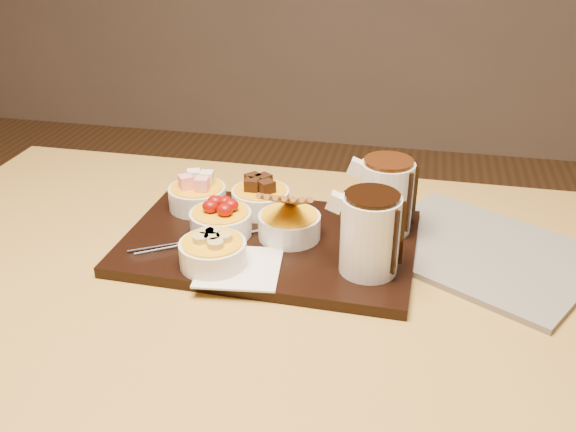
% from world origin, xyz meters
% --- Properties ---
extents(dining_table, '(1.20, 0.80, 0.75)m').
position_xyz_m(dining_table, '(0.00, 0.00, 0.65)').
color(dining_table, '#BB9545').
rests_on(dining_table, ground).
extents(serving_board, '(0.47, 0.31, 0.02)m').
position_xyz_m(serving_board, '(0.03, 0.08, 0.76)').
color(serving_board, black).
rests_on(serving_board, dining_table).
extents(napkin, '(0.13, 0.13, 0.00)m').
position_xyz_m(napkin, '(0.00, -0.02, 0.77)').
color(napkin, white).
rests_on(napkin, serving_board).
extents(bowl_marshmallows, '(0.10, 0.10, 0.04)m').
position_xyz_m(bowl_marshmallows, '(-0.12, 0.15, 0.79)').
color(bowl_marshmallows, white).
rests_on(bowl_marshmallows, serving_board).
extents(bowl_cake, '(0.10, 0.10, 0.04)m').
position_xyz_m(bowl_cake, '(-0.01, 0.17, 0.79)').
color(bowl_cake, white).
rests_on(bowl_cake, serving_board).
extents(bowl_strawberries, '(0.10, 0.10, 0.04)m').
position_xyz_m(bowl_strawberries, '(-0.05, 0.07, 0.79)').
color(bowl_strawberries, white).
rests_on(bowl_strawberries, serving_board).
extents(bowl_biscotti, '(0.10, 0.10, 0.04)m').
position_xyz_m(bowl_biscotti, '(0.06, 0.08, 0.79)').
color(bowl_biscotti, white).
rests_on(bowl_biscotti, serving_board).
extents(bowl_bananas, '(0.10, 0.10, 0.04)m').
position_xyz_m(bowl_bananas, '(-0.04, -0.02, 0.79)').
color(bowl_bananas, white).
rests_on(bowl_bananas, serving_board).
extents(pitcher_dark_chocolate, '(0.09, 0.09, 0.12)m').
position_xyz_m(pitcher_dark_chocolate, '(0.19, 0.01, 0.83)').
color(pitcher_dark_chocolate, silver).
rests_on(pitcher_dark_chocolate, serving_board).
extents(pitcher_milk_chocolate, '(0.09, 0.09, 0.12)m').
position_xyz_m(pitcher_milk_chocolate, '(0.20, 0.14, 0.83)').
color(pitcher_milk_chocolate, silver).
rests_on(pitcher_milk_chocolate, serving_board).
extents(fondue_skewers, '(0.16, 0.24, 0.01)m').
position_xyz_m(fondue_skewers, '(-0.06, 0.05, 0.77)').
color(fondue_skewers, silver).
rests_on(fondue_skewers, serving_board).
extents(newspaper, '(0.42, 0.39, 0.01)m').
position_xyz_m(newspaper, '(0.36, 0.12, 0.76)').
color(newspaper, beige).
rests_on(newspaper, dining_table).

